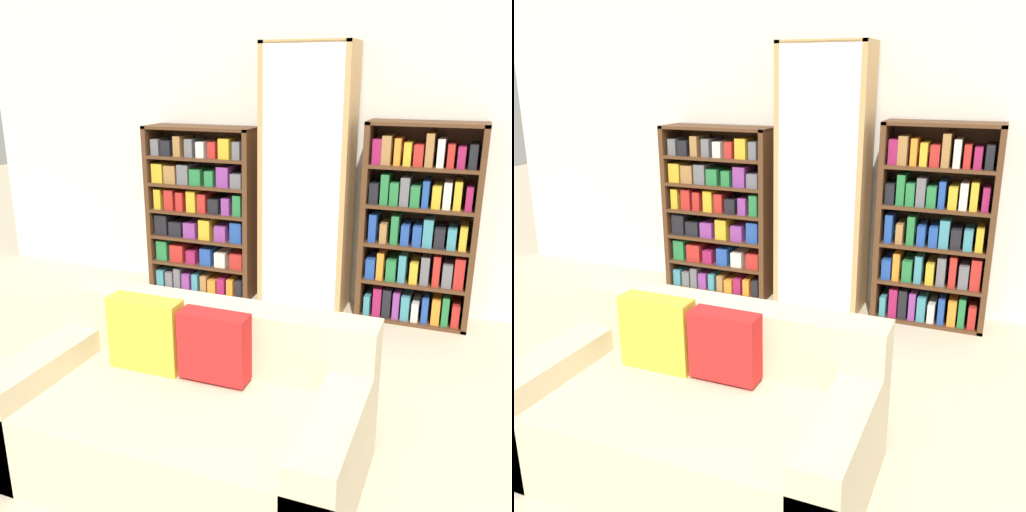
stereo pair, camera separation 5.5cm
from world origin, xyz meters
The scene contains 6 objects.
wall_back centered at (0.00, 2.69, 1.35)m, with size 6.49×0.06×2.70m.
couch centered at (-0.13, 0.38, 0.26)m, with size 1.61×0.88×0.75m.
bookshelf_left centered at (-1.07, 2.48, 0.67)m, with size 0.91×0.32×1.37m.
display_cabinet centered at (-0.18, 2.47, 0.99)m, with size 0.66×0.36×1.98m.
bookshelf_right centered at (0.65, 2.49, 0.70)m, with size 0.80×0.32×1.45m.
wine_bottle centered at (0.15, 1.09, 0.14)m, with size 0.08×0.08×0.34m.
Camera 1 is at (0.99, -1.63, 1.76)m, focal length 40.00 mm.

